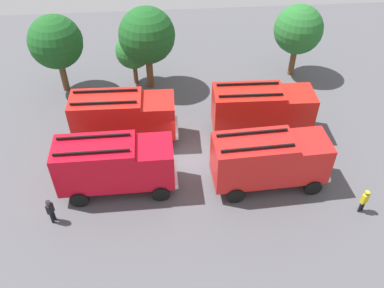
{
  "coord_description": "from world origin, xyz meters",
  "views": [
    {
      "loc": [
        -1.69,
        -20.04,
        19.25
      ],
      "look_at": [
        0.0,
        0.0,
        1.4
      ],
      "focal_mm": 37.97,
      "sensor_mm": 36.0,
      "label": 1
    }
  ],
  "objects_px": {
    "tree_0": "(56,42)",
    "tree_1": "(133,51)",
    "traffic_cone_1": "(139,121)",
    "fire_truck_3": "(262,109)",
    "traffic_cone_2": "(106,115)",
    "tree_3": "(298,30)",
    "firefighter_1": "(51,210)",
    "traffic_cone_0": "(133,152)",
    "fire_truck_1": "(269,159)",
    "tree_2": "(147,36)",
    "fire_truck_0": "(115,164)",
    "firefighter_0": "(364,200)",
    "fire_truck_2": "(123,116)"
  },
  "relations": [
    {
      "from": "traffic_cone_1",
      "to": "fire_truck_3",
      "type": "bearing_deg",
      "value": -11.09
    },
    {
      "from": "fire_truck_1",
      "to": "traffic_cone_0",
      "type": "distance_m",
      "value": 9.31
    },
    {
      "from": "fire_truck_0",
      "to": "fire_truck_2",
      "type": "bearing_deg",
      "value": 85.47
    },
    {
      "from": "tree_2",
      "to": "traffic_cone_2",
      "type": "relative_size",
      "value": 10.26
    },
    {
      "from": "firefighter_1",
      "to": "traffic_cone_0",
      "type": "height_order",
      "value": "firefighter_1"
    },
    {
      "from": "tree_0",
      "to": "fire_truck_0",
      "type": "bearing_deg",
      "value": -67.08
    },
    {
      "from": "fire_truck_3",
      "to": "tree_3",
      "type": "xyz_separation_m",
      "value": [
        4.47,
        7.73,
        2.05
      ]
    },
    {
      "from": "traffic_cone_2",
      "to": "firefighter_0",
      "type": "bearing_deg",
      "value": -33.27
    },
    {
      "from": "traffic_cone_1",
      "to": "traffic_cone_0",
      "type": "bearing_deg",
      "value": -95.12
    },
    {
      "from": "fire_truck_1",
      "to": "tree_0",
      "type": "bearing_deg",
      "value": 137.13
    },
    {
      "from": "firefighter_0",
      "to": "tree_2",
      "type": "xyz_separation_m",
      "value": [
        -12.46,
        14.66,
        3.68
      ]
    },
    {
      "from": "tree_3",
      "to": "traffic_cone_1",
      "type": "relative_size",
      "value": 10.42
    },
    {
      "from": "fire_truck_1",
      "to": "tree_2",
      "type": "distance_m",
      "value": 14.21
    },
    {
      "from": "fire_truck_2",
      "to": "traffic_cone_2",
      "type": "height_order",
      "value": "fire_truck_2"
    },
    {
      "from": "tree_2",
      "to": "fire_truck_0",
      "type": "bearing_deg",
      "value": -100.45
    },
    {
      "from": "fire_truck_1",
      "to": "firefighter_1",
      "type": "distance_m",
      "value": 13.23
    },
    {
      "from": "firefighter_0",
      "to": "fire_truck_2",
      "type": "bearing_deg",
      "value": 38.77
    },
    {
      "from": "fire_truck_1",
      "to": "traffic_cone_1",
      "type": "xyz_separation_m",
      "value": [
        -8.19,
        6.85,
        -1.85
      ]
    },
    {
      "from": "tree_1",
      "to": "fire_truck_3",
      "type": "bearing_deg",
      "value": -39.21
    },
    {
      "from": "traffic_cone_2",
      "to": "tree_3",
      "type": "bearing_deg",
      "value": 17.87
    },
    {
      "from": "fire_truck_0",
      "to": "traffic_cone_0",
      "type": "relative_size",
      "value": 11.03
    },
    {
      "from": "tree_2",
      "to": "traffic_cone_2",
      "type": "height_order",
      "value": "tree_2"
    },
    {
      "from": "fire_truck_0",
      "to": "fire_truck_3",
      "type": "xyz_separation_m",
      "value": [
        10.03,
        4.74,
        0.0
      ]
    },
    {
      "from": "fire_truck_1",
      "to": "traffic_cone_0",
      "type": "height_order",
      "value": "fire_truck_1"
    },
    {
      "from": "fire_truck_0",
      "to": "traffic_cone_0",
      "type": "height_order",
      "value": "fire_truck_0"
    },
    {
      "from": "firefighter_1",
      "to": "tree_1",
      "type": "bearing_deg",
      "value": 94.34
    },
    {
      "from": "tree_3",
      "to": "traffic_cone_0",
      "type": "bearing_deg",
      "value": -145.01
    },
    {
      "from": "fire_truck_2",
      "to": "traffic_cone_1",
      "type": "relative_size",
      "value": 12.1
    },
    {
      "from": "traffic_cone_0",
      "to": "traffic_cone_1",
      "type": "height_order",
      "value": "traffic_cone_0"
    },
    {
      "from": "firefighter_1",
      "to": "traffic_cone_0",
      "type": "bearing_deg",
      "value": 70.93
    },
    {
      "from": "fire_truck_3",
      "to": "firefighter_1",
      "type": "xyz_separation_m",
      "value": [
        -13.69,
        -7.04,
        -1.19
      ]
    },
    {
      "from": "fire_truck_1",
      "to": "firefighter_0",
      "type": "xyz_separation_m",
      "value": [
        5.22,
        -2.69,
        -1.21
      ]
    },
    {
      "from": "fire_truck_1",
      "to": "firefighter_0",
      "type": "distance_m",
      "value": 5.99
    },
    {
      "from": "fire_truck_0",
      "to": "fire_truck_1",
      "type": "bearing_deg",
      "value": -2.99
    },
    {
      "from": "fire_truck_1",
      "to": "tree_1",
      "type": "xyz_separation_m",
      "value": [
        -8.48,
        12.57,
        0.85
      ]
    },
    {
      "from": "traffic_cone_2",
      "to": "fire_truck_0",
      "type": "bearing_deg",
      "value": -79.87
    },
    {
      "from": "fire_truck_2",
      "to": "fire_truck_0",
      "type": "bearing_deg",
      "value": -92.8
    },
    {
      "from": "tree_0",
      "to": "tree_1",
      "type": "distance_m",
      "value": 6.0
    },
    {
      "from": "fire_truck_3",
      "to": "firefighter_1",
      "type": "bearing_deg",
      "value": -151.44
    },
    {
      "from": "fire_truck_0",
      "to": "fire_truck_1",
      "type": "distance_m",
      "value": 9.39
    },
    {
      "from": "tree_0",
      "to": "traffic_cone_2",
      "type": "relative_size",
      "value": 9.69
    },
    {
      "from": "tree_0",
      "to": "fire_truck_1",
      "type": "bearing_deg",
      "value": -40.01
    },
    {
      "from": "fire_truck_1",
      "to": "traffic_cone_0",
      "type": "bearing_deg",
      "value": 155.92
    },
    {
      "from": "fire_truck_1",
      "to": "traffic_cone_1",
      "type": "height_order",
      "value": "fire_truck_1"
    },
    {
      "from": "fire_truck_2",
      "to": "tree_1",
      "type": "bearing_deg",
      "value": 86.59
    },
    {
      "from": "fire_truck_0",
      "to": "traffic_cone_0",
      "type": "distance_m",
      "value": 3.55
    },
    {
      "from": "tree_0",
      "to": "traffic_cone_1",
      "type": "relative_size",
      "value": 10.84
    },
    {
      "from": "firefighter_1",
      "to": "tree_0",
      "type": "bearing_deg",
      "value": 116.97
    },
    {
      "from": "tree_2",
      "to": "traffic_cone_1",
      "type": "bearing_deg",
      "value": -100.53
    },
    {
      "from": "tree_1",
      "to": "tree_2",
      "type": "bearing_deg",
      "value": -25.79
    }
  ]
}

